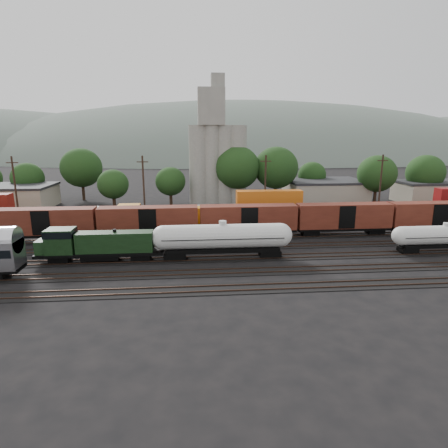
{
  "coord_description": "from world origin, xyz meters",
  "views": [
    {
      "loc": [
        -2.6,
        -51.58,
        15.81
      ],
      "look_at": [
        2.0,
        2.0,
        3.0
      ],
      "focal_mm": 30.0,
      "sensor_mm": 36.0,
      "label": 1
    }
  ],
  "objects": [
    {
      "name": "tank_car_a",
      "position": [
        1.22,
        -5.0,
        2.84
      ],
      "size": [
        18.3,
        3.28,
        4.8
      ],
      "color": "silver",
      "rests_on": "ground"
    },
    {
      "name": "industrial_sheds",
      "position": [
        6.63,
        35.25,
        2.56
      ],
      "size": [
        119.38,
        17.26,
        5.1
      ],
      "color": "#9E937F",
      "rests_on": "ground"
    },
    {
      "name": "green_locomotive",
      "position": [
        -15.22,
        -5.0,
        2.4
      ],
      "size": [
        15.8,
        2.79,
        4.18
      ],
      "color": "black",
      "rests_on": "ground"
    },
    {
      "name": "boxcar_string",
      "position": [
        13.76,
        5.0,
        3.12
      ],
      "size": [
        184.4,
        2.9,
        4.2
      ],
      "color": "black",
      "rests_on": "ground"
    },
    {
      "name": "tracks",
      "position": [
        0.0,
        0.0,
        0.05
      ],
      "size": [
        180.0,
        33.2,
        0.2
      ],
      "color": "black",
      "rests_on": "ground"
    },
    {
      "name": "distant_hills",
      "position": [
        23.92,
        260.0,
        -20.56
      ],
      "size": [
        860.0,
        286.0,
        130.0
      ],
      "color": "#59665B",
      "rests_on": "ground"
    },
    {
      "name": "utility_poles",
      "position": [
        0.0,
        22.0,
        6.21
      ],
      "size": [
        122.2,
        0.36,
        12.0
      ],
      "color": "black",
      "rests_on": "ground"
    },
    {
      "name": "tank_car_b",
      "position": [
        31.73,
        -5.0,
        2.36
      ],
      "size": [
        14.98,
        2.68,
        3.93
      ],
      "color": "silver",
      "rests_on": "ground"
    },
    {
      "name": "grain_silo",
      "position": [
        3.28,
        36.0,
        11.26
      ],
      "size": [
        13.4,
        5.0,
        29.0
      ],
      "color": "gray",
      "rests_on": "ground"
    },
    {
      "name": "tree_band",
      "position": [
        -6.67,
        36.99,
        7.26
      ],
      "size": [
        163.67,
        21.13,
        13.41
      ],
      "color": "black",
      "rests_on": "ground"
    },
    {
      "name": "orange_locomotive",
      "position": [
        -8.68,
        10.0,
        2.5
      ],
      "size": [
        17.48,
        2.91,
        4.37
      ],
      "color": "black",
      "rests_on": "ground"
    },
    {
      "name": "container_wall",
      "position": [
        -2.34,
        15.0,
        2.44
      ],
      "size": [
        178.4,
        2.6,
        5.8
      ],
      "color": "black",
      "rests_on": "ground"
    },
    {
      "name": "ground",
      "position": [
        0.0,
        0.0,
        0.0
      ],
      "size": [
        600.0,
        600.0,
        0.0
      ],
      "primitive_type": "plane",
      "color": "black"
    }
  ]
}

